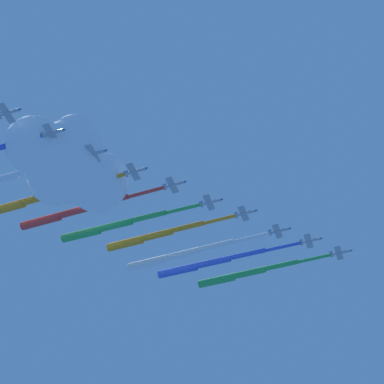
{
  "coord_description": "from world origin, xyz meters",
  "views": [
    {
      "loc": [
        94.82,
        121.36,
        -17.83
      ],
      "look_at": [
        0.0,
        0.0,
        147.85
      ],
      "focal_mm": 53.83,
      "sensor_mm": 36.0,
      "label": 1
    }
  ],
  "objects_px": {
    "jet_port_mid": "(154,236)",
    "jet_starboard_inner": "(179,255)",
    "jet_lead": "(246,274)",
    "jet_starboard_outer": "(36,199)",
    "jet_port_outer": "(73,212)",
    "jet_port_inner": "(209,263)",
    "jet_starboard_mid": "(112,226)"
  },
  "relations": [
    {
      "from": "jet_port_outer",
      "to": "jet_starboard_mid",
      "type": "bearing_deg",
      "value": 166.02
    },
    {
      "from": "jet_starboard_inner",
      "to": "jet_starboard_outer",
      "type": "relative_size",
      "value": 1.05
    },
    {
      "from": "jet_lead",
      "to": "jet_port_outer",
      "type": "relative_size",
      "value": 0.97
    },
    {
      "from": "jet_port_outer",
      "to": "jet_port_mid",
      "type": "bearing_deg",
      "value": 166.68
    },
    {
      "from": "jet_starboard_inner",
      "to": "jet_port_outer",
      "type": "relative_size",
      "value": 1.01
    },
    {
      "from": "jet_starboard_inner",
      "to": "jet_starboard_outer",
      "type": "xyz_separation_m",
      "value": [
        64.42,
        -7.85,
        0.11
      ]
    },
    {
      "from": "jet_lead",
      "to": "jet_starboard_outer",
      "type": "height_order",
      "value": "jet_lead"
    },
    {
      "from": "jet_starboard_inner",
      "to": "jet_starboard_mid",
      "type": "height_order",
      "value": "jet_starboard_mid"
    },
    {
      "from": "jet_port_inner",
      "to": "jet_port_mid",
      "type": "relative_size",
      "value": 1.1
    },
    {
      "from": "jet_port_outer",
      "to": "jet_starboard_outer",
      "type": "bearing_deg",
      "value": -3.36
    },
    {
      "from": "jet_starboard_mid",
      "to": "jet_port_outer",
      "type": "relative_size",
      "value": 0.96
    },
    {
      "from": "jet_port_inner",
      "to": "jet_starboard_inner",
      "type": "distance_m",
      "value": 15.63
    },
    {
      "from": "jet_starboard_inner",
      "to": "jet_starboard_mid",
      "type": "relative_size",
      "value": 1.05
    },
    {
      "from": "jet_lead",
      "to": "jet_starboard_mid",
      "type": "xyz_separation_m",
      "value": [
        65.88,
        -9.44,
        -1.91
      ]
    },
    {
      "from": "jet_starboard_mid",
      "to": "jet_port_outer",
      "type": "bearing_deg",
      "value": -13.98
    },
    {
      "from": "jet_lead",
      "to": "jet_starboard_mid",
      "type": "bearing_deg",
      "value": -8.16
    },
    {
      "from": "jet_port_inner",
      "to": "jet_port_mid",
      "type": "xyz_separation_m",
      "value": [
        29.53,
        -0.99,
        0.36
      ]
    },
    {
      "from": "jet_starboard_inner",
      "to": "jet_starboard_outer",
      "type": "bearing_deg",
      "value": -6.95
    },
    {
      "from": "jet_lead",
      "to": "jet_port_outer",
      "type": "xyz_separation_m",
      "value": [
        82.39,
        -13.55,
        -0.63
      ]
    },
    {
      "from": "jet_lead",
      "to": "jet_starboard_inner",
      "type": "xyz_separation_m",
      "value": [
        33.5,
        -6.61,
        -2.23
      ]
    },
    {
      "from": "jet_port_mid",
      "to": "jet_starboard_outer",
      "type": "relative_size",
      "value": 0.96
    },
    {
      "from": "jet_starboard_inner",
      "to": "jet_starboard_outer",
      "type": "height_order",
      "value": "jet_starboard_outer"
    },
    {
      "from": "jet_port_mid",
      "to": "jet_starboard_inner",
      "type": "bearing_deg",
      "value": -174.86
    },
    {
      "from": "jet_port_mid",
      "to": "jet_port_outer",
      "type": "distance_m",
      "value": 35.68
    },
    {
      "from": "jet_port_mid",
      "to": "jet_starboard_outer",
      "type": "height_order",
      "value": "jet_port_mid"
    },
    {
      "from": "jet_port_inner",
      "to": "jet_port_outer",
      "type": "height_order",
      "value": "jet_port_inner"
    },
    {
      "from": "jet_port_mid",
      "to": "jet_port_outer",
      "type": "bearing_deg",
      "value": -13.32
    },
    {
      "from": "jet_lead",
      "to": "jet_starboard_outer",
      "type": "distance_m",
      "value": 99.01
    },
    {
      "from": "jet_port_outer",
      "to": "jet_port_inner",
      "type": "bearing_deg",
      "value": 171.85
    },
    {
      "from": "jet_starboard_mid",
      "to": "jet_starboard_outer",
      "type": "xyz_separation_m",
      "value": [
        32.04,
        -5.02,
        -0.21
      ]
    },
    {
      "from": "jet_port_inner",
      "to": "jet_port_outer",
      "type": "bearing_deg",
      "value": -8.15
    },
    {
      "from": "jet_starboard_inner",
      "to": "jet_port_mid",
      "type": "height_order",
      "value": "jet_port_mid"
    }
  ]
}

